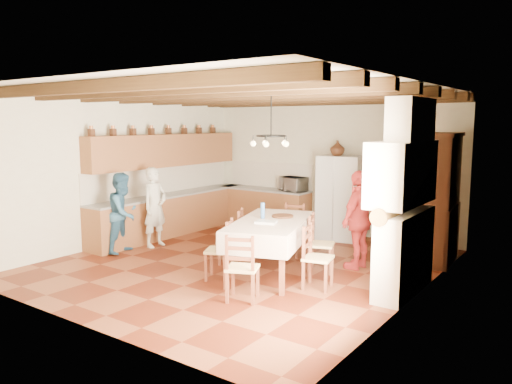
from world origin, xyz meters
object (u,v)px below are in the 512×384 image
chair_left_near (219,249)px  chair_end_near (243,267)px  chair_right_near (318,257)px  microwave (293,184)px  hutch (441,198)px  chair_left_far (231,236)px  dining_table (271,226)px  person_woman_blue (123,213)px  chair_end_far (291,230)px  person_man (155,207)px  person_woman_red (359,220)px  chair_right_far (321,243)px  refrigerator (341,198)px

chair_left_near → chair_end_near: size_ratio=1.00×
chair_right_near → microwave: microwave is taller
hutch → chair_left_far: hutch is taller
chair_end_near → dining_table: bearing=-98.2°
chair_left_far → chair_right_near: same height
dining_table → chair_end_near: 1.31m
microwave → person_woman_blue: bearing=-102.0°
chair_end_far → person_man: 2.77m
person_woman_red → hutch: bearing=146.7°
chair_end_near → chair_end_far: 2.53m
hutch → person_woman_red: (-0.99, -1.20, -0.31)m
chair_right_far → chair_end_far: size_ratio=1.00×
chair_right_near → person_woman_blue: 4.03m
chair_end_near → microwave: 4.76m
hutch → chair_left_far: size_ratio=2.38×
hutch → chair_end_near: size_ratio=2.38×
chair_right_near → chair_end_near: (-0.61, -1.06, 0.00)m
chair_end_near → chair_end_far: bearing=-98.2°
chair_end_near → person_woman_red: size_ratio=0.57×
chair_left_near → dining_table: bearing=114.8°
refrigerator → chair_end_near: 4.24m
refrigerator → chair_right_far: refrigerator is taller
chair_right_near → chair_right_far: 0.86m
person_woman_blue → chair_right_far: bearing=-91.5°
chair_right_near → person_woman_blue: bearing=81.5°
hutch → microwave: hutch is taller
person_woman_red → chair_left_far: bearing=-57.1°
person_woman_red → person_man: bearing=-70.6°
chair_left_far → chair_right_far: same height
chair_right_near → chair_left_far: bearing=67.8°
chair_right_near → chair_end_near: 1.22m
chair_right_far → hutch: bearing=-59.4°
chair_left_far → chair_end_near: bearing=15.1°
hutch → chair_end_near: (-1.67, -3.58, -0.66)m
hutch → person_woman_blue: size_ratio=1.49×
chair_left_far → person_man: (-1.97, 0.07, 0.31)m
refrigerator → microwave: 1.31m
chair_left_far → person_man: person_man is taller
chair_left_near → person_woman_blue: person_woman_blue is taller
microwave → chair_right_far: bearing=-38.9°
microwave → chair_end_far: bearing=-48.0°
person_man → microwave: bearing=-28.5°
chair_right_near → person_man: person_man is taller
chair_end_far → refrigerator: bearing=76.8°
chair_left_near → microwave: bearing=167.6°
chair_end_far → chair_right_near: bearing=-54.7°
refrigerator → person_man: bearing=-142.8°
chair_right_near → person_woman_red: 1.37m
refrigerator → person_woman_red: refrigerator is taller
refrigerator → person_man: 3.86m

